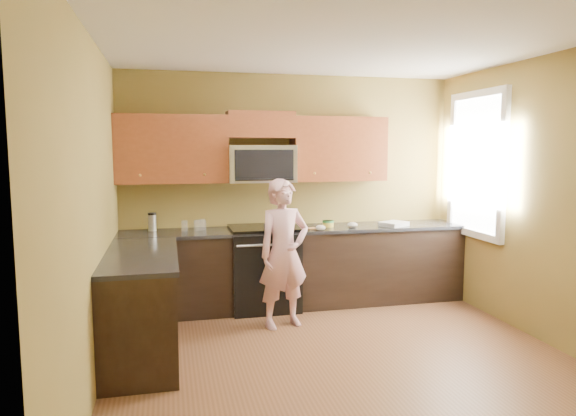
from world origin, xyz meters
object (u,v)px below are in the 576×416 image
object	(u,v)px
stove	(264,268)
travel_mug	(152,231)
butter_tub	(328,227)
woman	(284,254)
microwave	(261,182)
frying_pan	(275,229)

from	to	relation	value
stove	travel_mug	distance (m)	1.32
stove	butter_tub	size ratio (longest dim) A/B	7.05
woman	butter_tub	bearing A→B (deg)	28.99
microwave	frying_pan	distance (m)	0.59
butter_tub	travel_mug	world-z (taller)	travel_mug
woman	frying_pan	distance (m)	0.51
microwave	butter_tub	size ratio (longest dim) A/B	5.64
stove	frying_pan	world-z (taller)	frying_pan
stove	butter_tub	bearing A→B (deg)	-0.14
frying_pan	travel_mug	world-z (taller)	travel_mug
woman	travel_mug	xyz separation A→B (m)	(-1.32, 0.83, 0.16)
frying_pan	microwave	bearing A→B (deg)	117.38
woman	stove	bearing A→B (deg)	83.49
butter_tub	travel_mug	xyz separation A→B (m)	(-2.00, 0.18, 0.00)
microwave	butter_tub	bearing A→B (deg)	-9.36
frying_pan	butter_tub	world-z (taller)	frying_pan
woman	travel_mug	world-z (taller)	woman
microwave	travel_mug	distance (m)	1.34
microwave	frying_pan	xyz separation A→B (m)	(0.10, -0.30, -0.50)
stove	travel_mug	xyz separation A→B (m)	(-1.23, 0.18, 0.45)
stove	travel_mug	bearing A→B (deg)	171.68
butter_tub	frying_pan	bearing A→B (deg)	-165.63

